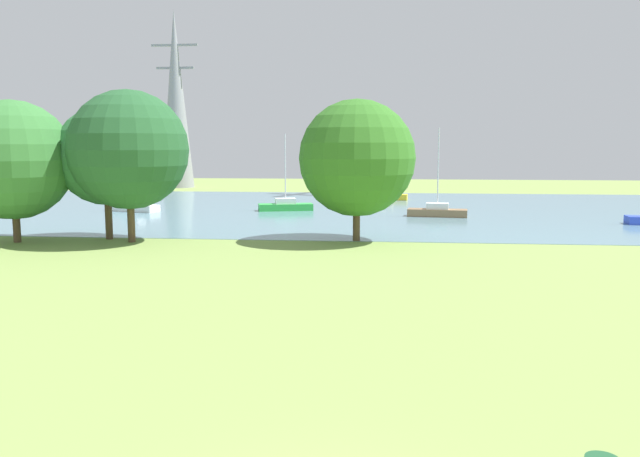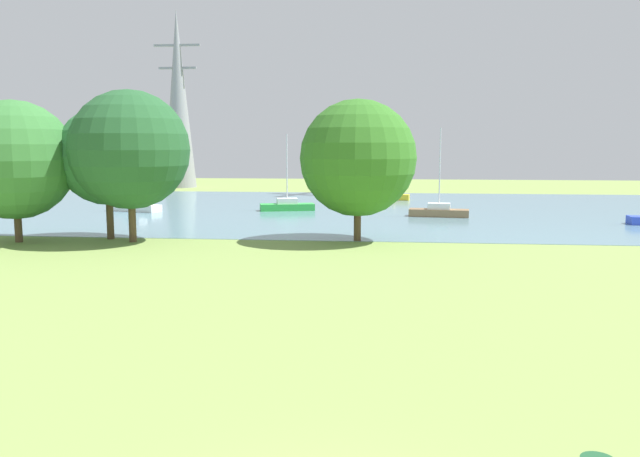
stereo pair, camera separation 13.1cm
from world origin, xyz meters
TOP-DOWN VIEW (x-y plane):
  - ground_plane at (0.00, 22.00)m, footprint 160.00×160.00m
  - water_surface at (0.00, 50.00)m, footprint 140.00×40.00m
  - sailboat_white at (-21.39, 45.83)m, footprint 5.03×2.91m
  - sailboat_green at (-8.08, 47.86)m, footprint 5.02×2.70m
  - sailboat_yellow at (0.69, 60.20)m, footprint 4.94×2.02m
  - sailboat_brown at (5.03, 44.35)m, footprint 4.94×2.03m
  - tree_mid_shore at (-21.34, 27.66)m, footprint 7.11×7.11m
  - tree_east_far at (-16.37, 29.53)m, footprint 6.07×6.07m
  - tree_west_far at (-14.49, 28.47)m, footprint 7.12×7.12m
  - tree_west_near at (-0.95, 30.23)m, footprint 7.06×7.06m
  - electricity_pylon at (-27.79, 77.99)m, footprint 6.40×4.40m

SIDE VIEW (x-z plane):
  - ground_plane at x=0.00m, z-range 0.00..0.00m
  - water_surface at x=0.00m, z-range 0.00..0.02m
  - sailboat_white at x=-21.39m, z-range -2.55..3.45m
  - sailboat_yellow at x=0.69m, z-range -2.56..3.47m
  - sailboat_green at x=-8.08m, z-range -2.94..3.86m
  - sailboat_brown at x=5.03m, z-range -3.13..4.06m
  - tree_mid_shore at x=-21.34m, z-range 0.70..9.21m
  - tree_west_near at x=-0.95m, z-range 0.76..9.35m
  - tree_east_far at x=-16.37m, z-range 1.06..9.27m
  - tree_west_far at x=-14.49m, z-range 0.99..10.11m
  - electricity_pylon at x=-27.79m, z-range 0.01..23.97m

